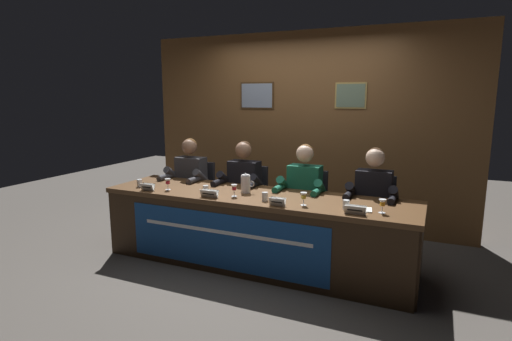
{
  "coord_description": "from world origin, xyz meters",
  "views": [
    {
      "loc": [
        1.68,
        -3.75,
        1.76
      ],
      "look_at": [
        0.0,
        0.0,
        1.01
      ],
      "focal_mm": 28.52,
      "sensor_mm": 36.0,
      "label": 1
    }
  ],
  "objects_px": {
    "chair_far_right": "(374,220)",
    "water_pitcher_central": "(246,184)",
    "water_cup_center_right": "(265,197)",
    "nameplate_far_right": "(355,210)",
    "panelist_far_left": "(188,180)",
    "juice_glass_center_right": "(304,196)",
    "water_cup_far_left": "(140,183)",
    "juice_glass_far_left": "(168,182)",
    "document_stack_far_right": "(360,209)",
    "panelist_center_right": "(302,192)",
    "nameplate_center_right": "(277,202)",
    "juice_glass_far_right": "(382,203)",
    "chair_center_right": "(307,212)",
    "panelist_far_right": "(372,199)",
    "conference_table": "(251,219)",
    "panelist_center_left": "(241,186)",
    "nameplate_center_left": "(209,194)",
    "juice_glass_center_left": "(234,188)",
    "chair_far_left": "(197,199)",
    "chair_center_left": "(249,205)",
    "water_cup_center_left": "(206,190)",
    "water_cup_far_right": "(346,205)",
    "nameplate_far_left": "(148,187)"
  },
  "relations": [
    {
      "from": "nameplate_far_left",
      "to": "water_cup_far_left",
      "type": "bearing_deg",
      "value": 150.45
    },
    {
      "from": "panelist_center_left",
      "to": "document_stack_far_right",
      "type": "relative_size",
      "value": 5.36
    },
    {
      "from": "chair_center_right",
      "to": "juice_glass_center_left",
      "type": "bearing_deg",
      "value": -124.06
    },
    {
      "from": "document_stack_far_right",
      "to": "conference_table",
      "type": "bearing_deg",
      "value": 177.39
    },
    {
      "from": "water_cup_center_right",
      "to": "nameplate_far_right",
      "type": "bearing_deg",
      "value": -6.63
    },
    {
      "from": "conference_table",
      "to": "panelist_center_left",
      "type": "bearing_deg",
      "value": 124.91
    },
    {
      "from": "panelist_far_left",
      "to": "juice_glass_far_left",
      "type": "xyz_separation_m",
      "value": [
        0.16,
        -0.62,
        0.11
      ]
    },
    {
      "from": "chair_center_left",
      "to": "juice_glass_far_right",
      "type": "xyz_separation_m",
      "value": [
        1.66,
        -0.79,
        0.39
      ]
    },
    {
      "from": "panelist_center_right",
      "to": "nameplate_center_right",
      "type": "height_order",
      "value": "panelist_center_right"
    },
    {
      "from": "nameplate_center_right",
      "to": "juice_glass_far_right",
      "type": "relative_size",
      "value": 1.23
    },
    {
      "from": "conference_table",
      "to": "juice_glass_center_left",
      "type": "distance_m",
      "value": 0.37
    },
    {
      "from": "juice_glass_far_left",
      "to": "conference_table",
      "type": "bearing_deg",
      "value": 5.72
    },
    {
      "from": "chair_far_left",
      "to": "chair_center_left",
      "type": "bearing_deg",
      "value": 0.0
    },
    {
      "from": "chair_far_right",
      "to": "water_pitcher_central",
      "type": "distance_m",
      "value": 1.43
    },
    {
      "from": "juice_glass_center_left",
      "to": "panelist_far_right",
      "type": "height_order",
      "value": "panelist_far_right"
    },
    {
      "from": "panelist_center_right",
      "to": "water_pitcher_central",
      "type": "height_order",
      "value": "panelist_center_right"
    },
    {
      "from": "juice_glass_far_right",
      "to": "document_stack_far_right",
      "type": "xyz_separation_m",
      "value": [
        -0.19,
        0.01,
        -0.08
      ]
    },
    {
      "from": "panelist_far_left",
      "to": "juice_glass_center_left",
      "type": "height_order",
      "value": "panelist_far_left"
    },
    {
      "from": "juice_glass_far_left",
      "to": "document_stack_far_right",
      "type": "height_order",
      "value": "juice_glass_far_left"
    },
    {
      "from": "water_cup_center_right",
      "to": "chair_far_right",
      "type": "height_order",
      "value": "chair_far_right"
    },
    {
      "from": "panelist_center_left",
      "to": "nameplate_center_left",
      "type": "xyz_separation_m",
      "value": [
        0.0,
        -0.73,
        0.07
      ]
    },
    {
      "from": "nameplate_far_right",
      "to": "water_cup_far_left",
      "type": "bearing_deg",
      "value": 177.67
    },
    {
      "from": "juice_glass_far_left",
      "to": "chair_far_left",
      "type": "bearing_deg",
      "value": 101.22
    },
    {
      "from": "chair_far_left",
      "to": "panelist_far_right",
      "type": "xyz_separation_m",
      "value": [
        2.23,
        -0.2,
        0.28
      ]
    },
    {
      "from": "water_cup_center_left",
      "to": "chair_far_left",
      "type": "bearing_deg",
      "value": 128.11
    },
    {
      "from": "water_cup_far_left",
      "to": "water_cup_center_right",
      "type": "height_order",
      "value": "same"
    },
    {
      "from": "nameplate_center_right",
      "to": "juice_glass_center_right",
      "type": "xyz_separation_m",
      "value": [
        0.22,
        0.12,
        0.05
      ]
    },
    {
      "from": "chair_center_left",
      "to": "juice_glass_center_right",
      "type": "relative_size",
      "value": 7.41
    },
    {
      "from": "panelist_far_left",
      "to": "water_cup_center_left",
      "type": "xyz_separation_m",
      "value": [
        0.62,
        -0.59,
        0.07
      ]
    },
    {
      "from": "water_cup_center_left",
      "to": "water_pitcher_central",
      "type": "bearing_deg",
      "value": 29.86
    },
    {
      "from": "nameplate_far_right",
      "to": "chair_far_right",
      "type": "bearing_deg",
      "value": 87.66
    },
    {
      "from": "chair_far_right",
      "to": "water_pitcher_central",
      "type": "xyz_separation_m",
      "value": [
        -1.25,
        -0.59,
        0.4
      ]
    },
    {
      "from": "chair_center_right",
      "to": "juice_glass_far_right",
      "type": "height_order",
      "value": "chair_center_right"
    },
    {
      "from": "panelist_center_right",
      "to": "nameplate_far_right",
      "type": "bearing_deg",
      "value": -45.72
    },
    {
      "from": "chair_center_right",
      "to": "panelist_far_right",
      "type": "xyz_separation_m",
      "value": [
        0.74,
        -0.2,
        0.28
      ]
    },
    {
      "from": "panelist_center_left",
      "to": "chair_far_right",
      "type": "xyz_separation_m",
      "value": [
        1.49,
        0.2,
        -0.28
      ]
    },
    {
      "from": "juice_glass_center_right",
      "to": "document_stack_far_right",
      "type": "bearing_deg",
      "value": 6.14
    },
    {
      "from": "water_cup_far_left",
      "to": "panelist_center_left",
      "type": "relative_size",
      "value": 0.07
    },
    {
      "from": "conference_table",
      "to": "water_cup_center_right",
      "type": "height_order",
      "value": "water_cup_center_right"
    },
    {
      "from": "juice_glass_center_left",
      "to": "chair_center_left",
      "type": "bearing_deg",
      "value": 104.93
    },
    {
      "from": "juice_glass_far_right",
      "to": "chair_far_left",
      "type": "bearing_deg",
      "value": 161.78
    },
    {
      "from": "water_cup_far_left",
      "to": "juice_glass_center_left",
      "type": "distance_m",
      "value": 1.18
    },
    {
      "from": "water_pitcher_central",
      "to": "document_stack_far_right",
      "type": "distance_m",
      "value": 1.24
    },
    {
      "from": "juice_glass_center_left",
      "to": "chair_center_right",
      "type": "relative_size",
      "value": 0.13
    },
    {
      "from": "panelist_center_right",
      "to": "water_pitcher_central",
      "type": "xyz_separation_m",
      "value": [
        -0.5,
        -0.38,
        0.12
      ]
    },
    {
      "from": "water_cup_center_right",
      "to": "nameplate_far_right",
      "type": "relative_size",
      "value": 0.46
    },
    {
      "from": "panelist_far_left",
      "to": "juice_glass_center_right",
      "type": "bearing_deg",
      "value": -20.33
    },
    {
      "from": "chair_center_right",
      "to": "chair_far_right",
      "type": "relative_size",
      "value": 1.0
    },
    {
      "from": "nameplate_center_right",
      "to": "water_cup_center_right",
      "type": "height_order",
      "value": "water_cup_center_right"
    },
    {
      "from": "water_cup_far_right",
      "to": "water_cup_center_left",
      "type": "bearing_deg",
      "value": 179.91
    }
  ]
}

